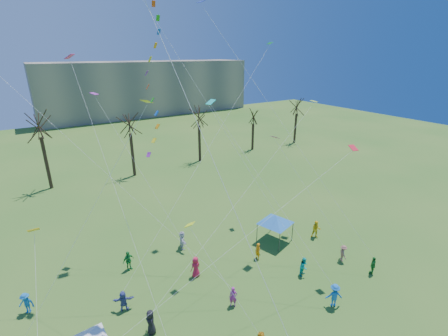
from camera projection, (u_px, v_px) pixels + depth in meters
distant_building at (148, 88)px, 92.04m from camera, size 60.00×14.00×15.00m
bare_tree_row at (117, 130)px, 44.56m from camera, size 71.16×7.46×11.15m
big_box_kite at (159, 83)px, 16.45m from camera, size 2.66×6.21×20.88m
canopy_tent_blue at (276, 219)px, 29.92m from camera, size 3.67×3.67×2.88m
festival_crowd at (209, 290)px, 23.25m from camera, size 25.95×14.02×1.85m
small_kites_aloft at (185, 107)px, 23.08m from camera, size 29.36×16.91×33.02m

